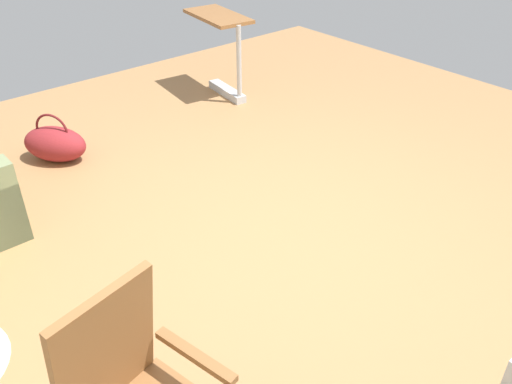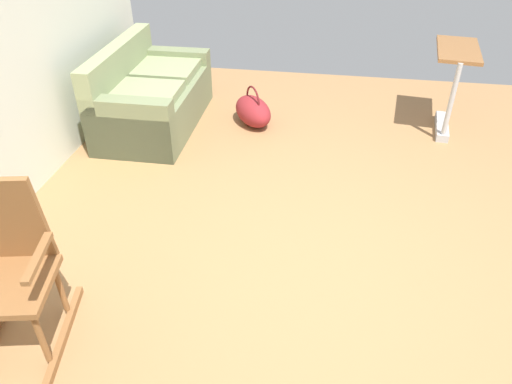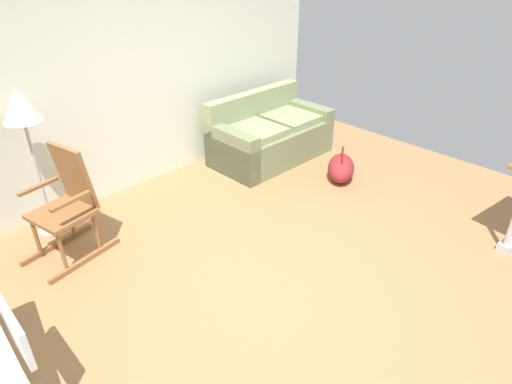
{
  "view_description": "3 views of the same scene",
  "coord_description": "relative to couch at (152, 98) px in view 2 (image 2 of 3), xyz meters",
  "views": [
    {
      "loc": [
        -2.16,
        2.17,
        2.28
      ],
      "look_at": [
        -0.28,
        0.56,
        0.69
      ],
      "focal_mm": 37.56,
      "sensor_mm": 36.0,
      "label": 1
    },
    {
      "loc": [
        -2.64,
        0.03,
        2.37
      ],
      "look_at": [
        -0.24,
        0.42,
        0.7
      ],
      "focal_mm": 33.87,
      "sensor_mm": 36.0,
      "label": 2
    },
    {
      "loc": [
        -2.06,
        -1.92,
        2.58
      ],
      "look_at": [
        0.17,
        0.38,
        0.75
      ],
      "focal_mm": 30.93,
      "sensor_mm": 36.0,
      "label": 3
    }
  ],
  "objects": [
    {
      "name": "couch",
      "position": [
        0.0,
        0.0,
        0.0
      ],
      "size": [
        1.6,
        0.86,
        0.85
      ],
      "color": "#737D57",
      "rests_on": "ground"
    },
    {
      "name": "duffel_bag",
      "position": [
        0.18,
        -1.06,
        -0.15
      ],
      "size": [
        0.64,
        0.59,
        0.43
      ],
      "color": "maroon",
      "rests_on": "ground"
    },
    {
      "name": "ground_plane",
      "position": [
        -1.88,
        -1.89,
        -0.31
      ],
      "size": [
        7.34,
        7.34,
        0.0
      ],
      "primitive_type": "plane",
      "color": "#9E7247"
    },
    {
      "name": "rocking_chair",
      "position": [
        -2.81,
        -0.18,
        0.2
      ],
      "size": [
        0.84,
        0.62,
        1.05
      ],
      "color": "brown",
      "rests_on": "ground"
    },
    {
      "name": "overbed_table",
      "position": [
        0.42,
        -3.07,
        0.23
      ],
      "size": [
        0.87,
        0.49,
        0.84
      ],
      "color": "#B2B5BA",
      "rests_on": "ground"
    }
  ]
}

